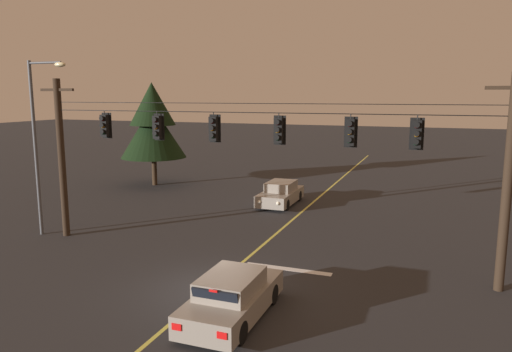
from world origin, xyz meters
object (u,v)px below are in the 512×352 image
object	(u,v)px
traffic_light_left_inner	(157,127)
tree_verge_near	(153,124)
traffic_light_centre	(213,129)
traffic_light_far_right	(417,134)
car_oncoming_lead	(280,194)
street_lamp_corner	(40,133)
car_waiting_near_lane	(232,297)
traffic_light_right_inner	(278,130)
traffic_light_rightmost	(350,132)
traffic_light_leftmost	(105,126)

from	to	relation	value
traffic_light_left_inner	tree_verge_near	world-z (taller)	tree_verge_near
traffic_light_centre	traffic_light_far_right	bearing A→B (deg)	0.00
car_oncoming_lead	street_lamp_corner	size ratio (longest dim) A/B	0.55
street_lamp_corner	traffic_light_left_inner	bearing A→B (deg)	2.15
traffic_light_far_right	car_waiting_near_lane	world-z (taller)	traffic_light_far_right
traffic_light_right_inner	car_waiting_near_lane	size ratio (longest dim) A/B	0.28
street_lamp_corner	car_waiting_near_lane	bearing A→B (deg)	-22.55
traffic_light_left_inner	traffic_light_rightmost	size ratio (longest dim) A/B	1.00
traffic_light_rightmost	car_waiting_near_lane	size ratio (longest dim) A/B	0.28
traffic_light_right_inner	street_lamp_corner	size ratio (longest dim) A/B	0.15
tree_verge_near	traffic_light_right_inner	bearing A→B (deg)	-42.84
car_waiting_near_lane	street_lamp_corner	xyz separation A→B (m)	(-11.68, 4.85, 4.21)
traffic_light_leftmost	car_oncoming_lead	bearing A→B (deg)	63.24
traffic_light_centre	car_waiting_near_lane	world-z (taller)	traffic_light_centre
traffic_light_left_inner	traffic_light_far_right	distance (m)	10.31
traffic_light_leftmost	traffic_light_rightmost	bearing A→B (deg)	0.00
traffic_light_right_inner	traffic_light_rightmost	bearing A→B (deg)	0.00
traffic_light_right_inner	car_waiting_near_lane	xyz separation A→B (m)	(0.24, -5.08, -4.59)
traffic_light_right_inner	car_oncoming_lead	distance (m)	11.26
traffic_light_left_inner	tree_verge_near	bearing A→B (deg)	123.31
traffic_light_leftmost	street_lamp_corner	size ratio (longest dim) A/B	0.15
traffic_light_leftmost	traffic_light_centre	bearing A→B (deg)	0.00
car_oncoming_lead	car_waiting_near_lane	bearing A→B (deg)	-77.64
traffic_light_rightmost	traffic_light_left_inner	bearing A→B (deg)	180.00
traffic_light_left_inner	street_lamp_corner	xyz separation A→B (m)	(-6.11, -0.23, -0.38)
traffic_light_right_inner	traffic_light_rightmost	size ratio (longest dim) A/B	1.00
traffic_light_rightmost	street_lamp_corner	bearing A→B (deg)	-179.07
traffic_light_leftmost	traffic_light_rightmost	distance (m)	10.69
traffic_light_centre	traffic_light_rightmost	world-z (taller)	same
traffic_light_far_right	traffic_light_leftmost	bearing A→B (deg)	180.00
traffic_light_far_right	tree_verge_near	distance (m)	22.53
traffic_light_centre	tree_verge_near	xyz separation A→B (m)	(-10.92, 12.65, -0.74)
traffic_light_rightmost	traffic_light_far_right	distance (m)	2.28
car_waiting_near_lane	traffic_light_far_right	bearing A→B (deg)	46.95
tree_verge_near	traffic_light_far_right	bearing A→B (deg)	-34.18
traffic_light_centre	traffic_light_rightmost	xyz separation A→B (m)	(5.44, 0.00, 0.00)
traffic_light_leftmost	traffic_light_centre	xyz separation A→B (m)	(5.25, 0.00, 0.00)
traffic_light_left_inner	traffic_light_centre	size ratio (longest dim) A/B	1.00
traffic_light_rightmost	tree_verge_near	bearing A→B (deg)	142.27
car_oncoming_lead	traffic_light_far_right	bearing A→B (deg)	-50.81
traffic_light_centre	street_lamp_corner	world-z (taller)	street_lamp_corner
traffic_light_left_inner	traffic_light_centre	distance (m)	2.60
car_waiting_near_lane	street_lamp_corner	distance (m)	13.33
traffic_light_rightmost	car_waiting_near_lane	distance (m)	7.28
traffic_light_rightmost	traffic_light_centre	bearing A→B (deg)	180.00
traffic_light_right_inner	car_waiting_near_lane	distance (m)	6.85
street_lamp_corner	traffic_light_far_right	bearing A→B (deg)	0.80
traffic_light_right_inner	car_oncoming_lead	world-z (taller)	traffic_light_right_inner
traffic_light_leftmost	street_lamp_corner	xyz separation A→B (m)	(-3.46, -0.23, -0.38)
traffic_light_right_inner	tree_verge_near	bearing A→B (deg)	137.16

